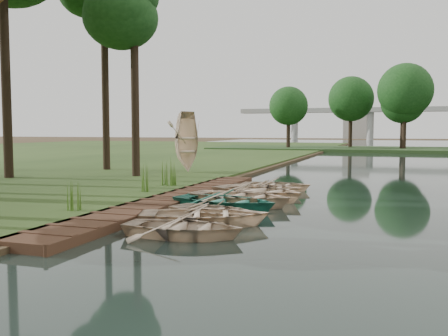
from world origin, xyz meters
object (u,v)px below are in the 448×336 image
(boardwalk, at_px, (172,200))
(rowboat_0, at_px, (183,224))
(stored_rowboat, at_px, (187,166))
(rowboat_1, at_px, (205,213))
(rowboat_2, at_px, (215,209))

(boardwalk, bearing_deg, rowboat_0, -62.46)
(boardwalk, relative_size, stored_rowboat, 4.57)
(boardwalk, distance_m, rowboat_0, 5.91)
(boardwalk, distance_m, stored_rowboat, 10.50)
(boardwalk, xyz_separation_m, rowboat_1, (2.72, -3.71, 0.28))
(rowboat_1, xyz_separation_m, rowboat_2, (-0.07, 1.05, -0.05))
(rowboat_0, height_order, stored_rowboat, stored_rowboat)
(rowboat_1, xyz_separation_m, stored_rowboat, (-6.33, 13.56, 0.24))
(rowboat_0, bearing_deg, rowboat_2, -1.06)
(boardwalk, bearing_deg, rowboat_1, -53.79)
(rowboat_0, relative_size, rowboat_2, 1.00)
(rowboat_1, relative_size, stored_rowboat, 1.04)
(boardwalk, distance_m, rowboat_2, 3.76)
(boardwalk, relative_size, rowboat_0, 5.15)
(rowboat_1, bearing_deg, boardwalk, 16.47)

